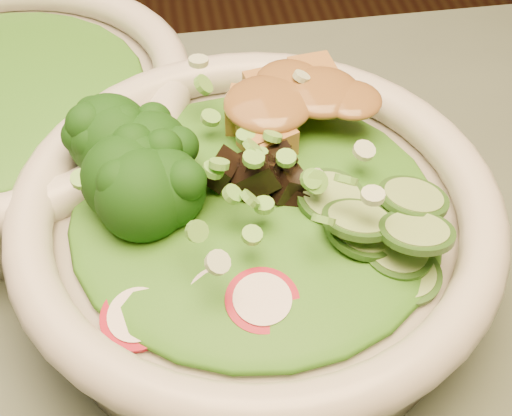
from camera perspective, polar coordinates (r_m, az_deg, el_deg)
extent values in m
cylinder|color=beige|center=(0.44, 0.00, -3.09)|extent=(0.25, 0.25, 0.05)
torus|color=beige|center=(0.41, 0.00, 0.14)|extent=(0.28, 0.28, 0.03)
cylinder|color=beige|center=(0.55, -19.21, 6.15)|extent=(0.24, 0.24, 0.05)
ellipsoid|color=#245D13|center=(0.41, 0.00, 0.10)|extent=(0.21, 0.21, 0.03)
ellipsoid|color=brown|center=(0.44, 2.92, 8.52)|extent=(0.07, 0.06, 0.02)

